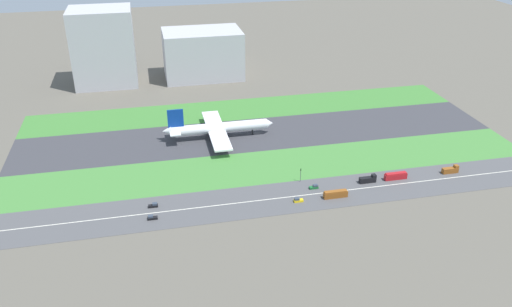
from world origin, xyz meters
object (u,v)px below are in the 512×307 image
at_px(car_0, 154,205).
at_px(fuel_tank_west, 226,49).
at_px(truck_0, 451,170).
at_px(bus_0, 336,194).
at_px(terminal_building, 104,47).
at_px(airliner, 217,128).
at_px(traffic_light, 301,174).
at_px(bus_1, 396,176).
at_px(car_3, 298,200).
at_px(car_1, 314,187).
at_px(truck_1, 368,179).
at_px(car_2, 152,218).
at_px(hangar_building, 203,54).

height_order(car_0, fuel_tank_west, fuel_tank_west).
distance_m(truck_0, bus_0, 66.84).
height_order(terminal_building, fuel_tank_west, terminal_building).
bearing_deg(terminal_building, airliner, -60.12).
height_order(truck_0, traffic_light, traffic_light).
xyz_separation_m(airliner, truck_0, (110.75, -68.00, -4.56)).
bearing_deg(fuel_tank_west, bus_0, -87.05).
height_order(bus_1, terminal_building, terminal_building).
relative_size(car_3, bus_0, 0.38).
xyz_separation_m(bus_0, terminal_building, (-110.17, 192.00, 25.84)).
distance_m(car_1, bus_0, 12.38).
bearing_deg(truck_1, car_2, -174.62).
bearing_deg(hangar_building, car_1, -80.46).
relative_size(bus_1, fuel_tank_west, 0.57).
distance_m(airliner, car_3, 82.49).
distance_m(car_1, traffic_light, 9.81).
height_order(car_2, truck_1, truck_1).
relative_size(airliner, car_3, 14.77).
relative_size(truck_0, truck_1, 1.00).
bearing_deg(car_1, fuel_tank_west, 91.25).
relative_size(traffic_light, terminal_building, 0.13).
xyz_separation_m(car_0, truck_0, (150.45, -0.00, 0.75)).
relative_size(car_3, traffic_light, 0.61).
xyz_separation_m(car_2, truck_1, (106.23, 10.00, 0.75)).
distance_m(bus_1, traffic_light, 48.12).
bearing_deg(traffic_light, car_2, -166.27).
relative_size(truck_0, bus_0, 0.72).
xyz_separation_m(truck_0, terminal_building, (-176.26, 182.00, 25.98)).
bearing_deg(bus_1, traffic_light, 170.42).
xyz_separation_m(car_3, bus_1, (53.93, 10.00, 0.90)).
xyz_separation_m(car_1, fuel_tank_west, (-4.96, 227.00, 7.08)).
bearing_deg(terminal_building, car_0, -81.93).
xyz_separation_m(truck_0, car_1, (-73.33, 0.00, -0.75)).
distance_m(car_0, hangar_building, 188.63).
distance_m(car_1, terminal_building, 210.79).
relative_size(car_3, hangar_building, 0.08).
xyz_separation_m(car_0, traffic_light, (72.54, 7.99, 3.37)).
bearing_deg(airliner, traffic_light, -61.31).
height_order(bus_0, truck_1, truck_1).
height_order(bus_0, terminal_building, terminal_building).
height_order(car_3, bus_0, bus_0).
bearing_deg(bus_1, hangar_building, 111.96).
distance_m(car_2, bus_0, 85.46).
bearing_deg(hangar_building, truck_1, -72.15).
bearing_deg(traffic_light, fuel_tank_west, 90.10).
distance_m(truck_0, fuel_tank_west, 240.20).
xyz_separation_m(truck_0, hangar_building, (-103.92, 182.00, 16.30)).
relative_size(truck_0, car_1, 1.91).
distance_m(airliner, hangar_building, 114.81).
distance_m(airliner, truck_0, 130.04).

